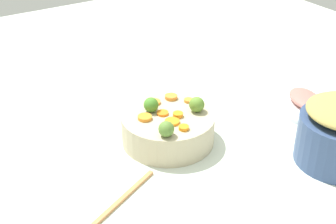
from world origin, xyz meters
The scene contains 15 objects.
tabletop centered at (0.00, 0.00, 0.01)m, with size 2.40×2.40×0.02m, color silver.
serving_bowl_carrots centered at (0.03, -0.02, 0.06)m, with size 0.24×0.24×0.08m, color #BEAF8C.
carrot_slice_0 centered at (-0.04, 0.04, 0.10)m, with size 0.03×0.03×0.01m, color orange.
carrot_slice_1 centered at (0.11, -0.02, 0.10)m, with size 0.03×0.03×0.01m, color orange.
carrot_slice_2 centered at (0.05, 0.00, 0.10)m, with size 0.03×0.03×0.01m, color orange.
carrot_slice_3 centered at (-0.04, -0.02, 0.10)m, with size 0.04×0.04×0.01m, color orange.
carrot_slice_4 centered at (0.02, -0.03, 0.10)m, with size 0.03×0.03×0.01m, color orange.
carrot_slice_5 centered at (0.02, -0.08, 0.10)m, with size 0.04×0.04×0.01m, color orange.
carrot_slice_6 centered at (0.00, 0.07, 0.10)m, with size 0.02×0.02×0.01m, color orange.
carrot_slice_7 centered at (0.07, -0.03, 0.10)m, with size 0.04×0.04×0.01m, color orange.
brussels_sprout_0 centered at (0.05, 0.06, 0.12)m, with size 0.04×0.04×0.04m, color olive.
brussels_sprout_1 centered at (-0.01, -0.04, 0.12)m, with size 0.04×0.04×0.04m, color #458127.
brussels_sprout_2 centered at (0.11, -0.07, 0.12)m, with size 0.04×0.04×0.04m, color #567D32.
ham_plate centered at (0.09, 0.45, 0.03)m, with size 0.27×0.27×0.01m, color white.
ham_slice_main centered at (0.09, 0.43, 0.05)m, with size 0.14×0.09×0.03m, color #BC695F.
Camera 1 is at (0.94, -0.59, 0.74)m, focal length 51.55 mm.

